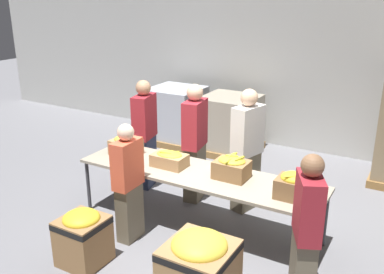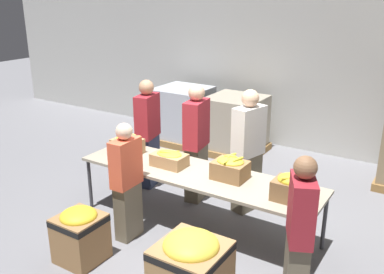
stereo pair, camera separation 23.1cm
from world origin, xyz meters
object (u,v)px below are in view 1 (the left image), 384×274
at_px(volunteer_2, 247,151).
at_px(volunteer_3, 128,184).
at_px(banana_box_3, 294,185).
at_px(volunteer_4, 145,135).
at_px(sorting_table, 198,175).
at_px(banana_box_1, 169,159).
at_px(pallet_stack_0, 230,125).
at_px(volunteer_1, 306,233).
at_px(volunteer_0, 195,144).
at_px(banana_box_0, 126,145).
at_px(donation_bin_0, 83,236).
at_px(pallet_stack_1, 176,115).
at_px(banana_box_2, 232,167).
at_px(donation_bin_1, 199,270).

bearing_deg(volunteer_2, volunteer_3, -17.93).
distance_m(banana_box_3, volunteer_4, 2.78).
distance_m(sorting_table, banana_box_1, 0.46).
xyz_separation_m(banana_box_1, volunteer_3, (-0.17, -0.68, -0.13)).
bearing_deg(volunteer_2, banana_box_3, 61.64).
bearing_deg(pallet_stack_0, banana_box_3, -53.39).
bearing_deg(banana_box_1, volunteer_1, -20.71).
height_order(volunteer_0, volunteer_4, volunteer_0).
bearing_deg(banana_box_0, volunteer_1, -16.58).
distance_m(banana_box_1, pallet_stack_0, 2.89).
distance_m(volunteer_2, donation_bin_0, 2.50).
bearing_deg(volunteer_4, volunteer_0, 78.05).
bearing_deg(donation_bin_0, volunteer_4, 106.24).
bearing_deg(pallet_stack_1, volunteer_4, -70.77).
bearing_deg(pallet_stack_0, banana_box_2, -64.54).
height_order(banana_box_2, volunteer_2, volunteer_2).
bearing_deg(volunteer_1, donation_bin_0, 79.04).
xyz_separation_m(banana_box_2, volunteer_2, (-0.11, 0.74, -0.05)).
relative_size(banana_box_2, volunteer_1, 0.26).
bearing_deg(volunteer_1, volunteer_2, 14.46).
bearing_deg(volunteer_4, banana_box_3, 61.45).
distance_m(banana_box_2, volunteer_2, 0.75).
bearing_deg(banana_box_3, pallet_stack_1, 139.45).
bearing_deg(banana_box_2, banana_box_0, -179.84).
xyz_separation_m(banana_box_0, pallet_stack_0, (0.36, 2.77, -0.39)).
bearing_deg(volunteer_2, donation_bin_0, -12.03).
bearing_deg(pallet_stack_0, volunteer_4, -103.31).
distance_m(volunteer_0, volunteer_2, 0.80).
xyz_separation_m(volunteer_1, volunteer_3, (-2.26, 0.11, -0.04)).
bearing_deg(sorting_table, banana_box_2, 8.22).
relative_size(banana_box_3, volunteer_4, 0.22).
bearing_deg(donation_bin_1, volunteer_4, 135.77).
height_order(volunteer_3, pallet_stack_0, volunteer_3).
bearing_deg(donation_bin_0, volunteer_2, 63.32).
relative_size(volunteer_0, volunteer_2, 1.00).
bearing_deg(donation_bin_1, volunteer_2, 101.46).
distance_m(volunteer_2, donation_bin_1, 2.27).
height_order(sorting_table, pallet_stack_0, pallet_stack_0).
xyz_separation_m(donation_bin_1, pallet_stack_1, (-2.89, 4.20, 0.12)).
bearing_deg(volunteer_3, volunteer_4, 26.97).
bearing_deg(pallet_stack_1, volunteer_3, -66.99).
height_order(volunteer_1, pallet_stack_0, volunteer_1).
bearing_deg(sorting_table, banana_box_1, -178.90).
height_order(banana_box_2, pallet_stack_0, pallet_stack_0).
xyz_separation_m(sorting_table, banana_box_1, (-0.43, -0.01, 0.15)).
relative_size(banana_box_0, pallet_stack_1, 0.36).
bearing_deg(banana_box_0, donation_bin_0, -71.82).
relative_size(sorting_table, volunteer_1, 2.03).
bearing_deg(donation_bin_1, pallet_stack_0, 111.45).
relative_size(volunteer_0, donation_bin_0, 2.67).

